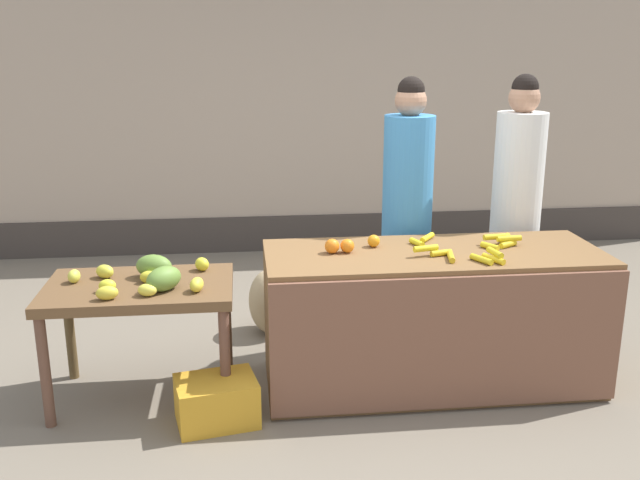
% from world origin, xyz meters
% --- Properties ---
extents(ground_plane, '(24.00, 24.00, 0.00)m').
position_xyz_m(ground_plane, '(0.00, 0.00, 0.00)').
color(ground_plane, '#756B5B').
extents(market_wall_back, '(8.00, 0.23, 3.26)m').
position_xyz_m(market_wall_back, '(0.00, 3.11, 1.60)').
color(market_wall_back, tan).
rests_on(market_wall_back, ground).
extents(fruit_stall_counter, '(2.03, 0.79, 0.85)m').
position_xyz_m(fruit_stall_counter, '(0.46, -0.01, 0.43)').
color(fruit_stall_counter, brown).
rests_on(fruit_stall_counter, ground).
extents(side_table_wooden, '(1.08, 0.69, 0.72)m').
position_xyz_m(side_table_wooden, '(-1.30, 0.00, 0.62)').
color(side_table_wooden, brown).
rests_on(side_table_wooden, ground).
extents(banana_bunch_pile, '(0.72, 0.64, 0.07)m').
position_xyz_m(banana_bunch_pile, '(0.68, -0.03, 0.88)').
color(banana_bunch_pile, yellow).
rests_on(banana_bunch_pile, fruit_stall_counter).
extents(orange_pile, '(0.35, 0.19, 0.09)m').
position_xyz_m(orange_pile, '(-0.06, 0.06, 0.90)').
color(orange_pile, orange).
rests_on(orange_pile, fruit_stall_counter).
extents(mango_papaya_pile, '(0.83, 0.56, 0.14)m').
position_xyz_m(mango_papaya_pile, '(-1.22, -0.02, 0.77)').
color(mango_papaya_pile, yellow).
rests_on(mango_papaya_pile, side_table_wooden).
extents(vendor_woman_blue_shirt, '(0.34, 0.34, 1.85)m').
position_xyz_m(vendor_woman_blue_shirt, '(0.43, 0.63, 0.94)').
color(vendor_woman_blue_shirt, '#33333D').
rests_on(vendor_woman_blue_shirt, ground).
extents(vendor_woman_white_shirt, '(0.34, 0.34, 1.87)m').
position_xyz_m(vendor_woman_white_shirt, '(1.21, 0.63, 0.94)').
color(vendor_woman_white_shirt, '#33333D').
rests_on(vendor_woman_white_shirt, ground).
extents(produce_crate, '(0.49, 0.40, 0.26)m').
position_xyz_m(produce_crate, '(-0.86, -0.36, 0.13)').
color(produce_crate, gold).
rests_on(produce_crate, ground).
extents(produce_sack, '(0.39, 0.43, 0.48)m').
position_xyz_m(produce_sack, '(-0.51, 0.88, 0.24)').
color(produce_sack, tan).
rests_on(produce_sack, ground).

